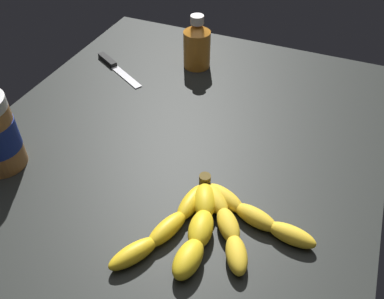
% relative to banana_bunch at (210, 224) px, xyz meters
% --- Properties ---
extents(ground_plane, '(0.94, 0.77, 0.04)m').
position_rel_banana_bunch_xyz_m(ground_plane, '(-0.16, -0.13, -0.04)').
color(ground_plane, black).
extents(banana_bunch, '(0.22, 0.28, 0.04)m').
position_rel_banana_bunch_xyz_m(banana_bunch, '(0.00, 0.00, 0.00)').
color(banana_bunch, yellow).
rests_on(banana_bunch, ground_plane).
extents(honey_bottle, '(0.07, 0.07, 0.13)m').
position_rel_banana_bunch_xyz_m(honey_bottle, '(-0.46, -0.21, 0.04)').
color(honey_bottle, orange).
rests_on(honey_bottle, ground_plane).
extents(butter_knife, '(0.11, 0.17, 0.01)m').
position_rel_banana_bunch_xyz_m(butter_knife, '(-0.37, -0.39, -0.01)').
color(butter_knife, silver).
rests_on(butter_knife, ground_plane).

